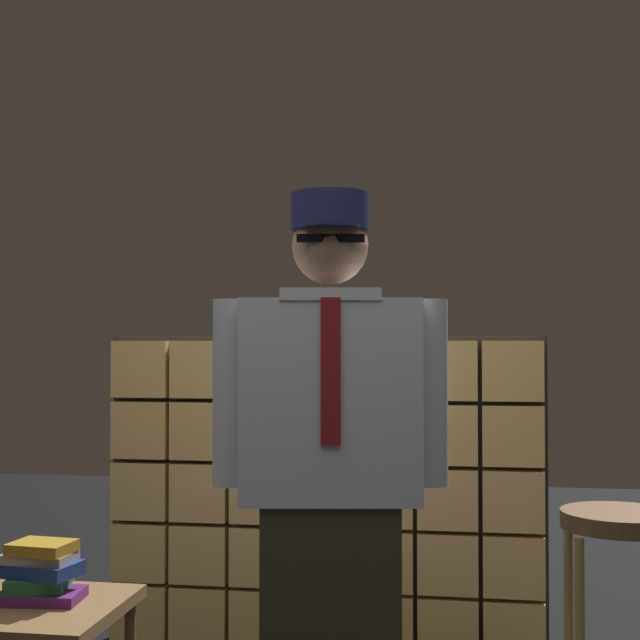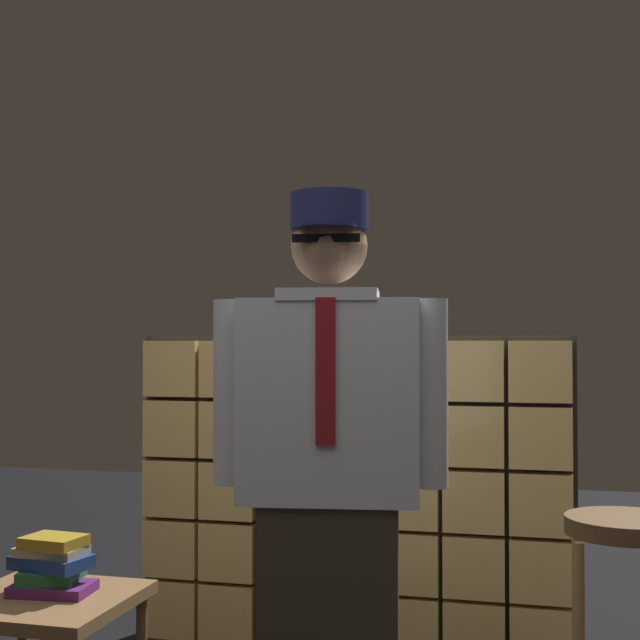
{
  "view_description": "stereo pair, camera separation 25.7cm",
  "coord_description": "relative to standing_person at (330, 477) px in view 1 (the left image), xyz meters",
  "views": [
    {
      "loc": [
        0.59,
        -2.32,
        1.31
      ],
      "look_at": [
        0.18,
        0.31,
        1.38
      ],
      "focal_mm": 50.14,
      "sensor_mm": 36.0,
      "label": 1
    },
    {
      "loc": [
        0.85,
        -2.27,
        1.31
      ],
      "look_at": [
        0.18,
        0.31,
        1.38
      ],
      "focal_mm": 50.14,
      "sensor_mm": 36.0,
      "label": 2
    }
  ],
  "objects": [
    {
      "name": "bar_stool",
      "position": [
        0.84,
        0.1,
        -0.3
      ],
      "size": [
        0.34,
        0.34,
        0.82
      ],
      "color": "brown",
      "rests_on": "ground"
    },
    {
      "name": "standing_person",
      "position": [
        0.0,
        0.0,
        0.0
      ],
      "size": [
        0.7,
        0.33,
        1.75
      ],
      "rotation": [
        0.0,
        0.0,
        0.16
      ],
      "color": "#382D23",
      "rests_on": "ground"
    },
    {
      "name": "glass_block_wall",
      "position": [
        -0.21,
        1.16,
        -0.25
      ],
      "size": [
        1.89,
        0.1,
        1.36
      ],
      "color": "#F2C672",
      "rests_on": "ground"
    },
    {
      "name": "book_stack",
      "position": [
        -0.89,
        -0.03,
        -0.31
      ],
      "size": [
        0.27,
        0.22,
        0.18
      ],
      "color": "#591E66",
      "rests_on": "side_table"
    },
    {
      "name": "side_table",
      "position": [
        -0.89,
        -0.06,
        -0.46
      ],
      "size": [
        0.52,
        0.52,
        0.52
      ],
      "color": "brown",
      "rests_on": "ground"
    }
  ]
}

